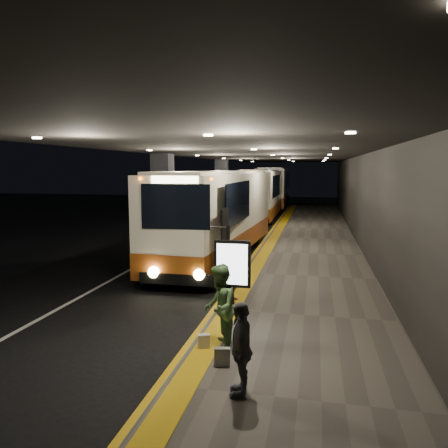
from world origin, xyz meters
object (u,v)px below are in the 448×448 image
Objects in this scene: info_sign at (232,265)px; passenger_boarding at (233,271)px; bag_plain at (204,341)px; stanchion_post at (225,291)px; coach_third at (273,189)px; bag_polka at (222,357)px; coach_second at (262,196)px; passenger_waiting_grey at (241,349)px; coach_main at (218,218)px; passenger_waiting_green at (220,307)px.

passenger_boarding is at bearing 100.42° from info_sign.
stanchion_post is at bearing 91.21° from bag_plain.
coach_third is 34.53× the size of bag_polka.
coach_second is 9.73m from coach_third.
passenger_waiting_grey is 5.29× the size of bag_plain.
coach_third is (-0.08, 9.73, 0.08)m from coach_second.
passenger_waiting_grey reaches higher than stanchion_post.
coach_second is 22.26m from stanchion_post.
stanchion_post is (1.77, -7.10, -1.03)m from coach_main.
coach_main is 7.51× the size of passenger_waiting_grey.
coach_third is at bearing 93.21° from bag_plain.
coach_second reaches higher than passenger_waiting_grey.
passenger_waiting_grey is (0.73, -1.70, -0.10)m from passenger_waiting_green.
coach_second is 24.64m from bag_plain.
coach_main is at bearing -92.07° from coach_third.
coach_third is at bearing -1.48° from passenger_boarding.
coach_second is at bearing 94.63° from stanchion_post.
coach_second reaches higher than coach_main.
passenger_waiting_green is at bearing 11.10° from bag_plain.
coach_third is 41.44× the size of bag_plain.
coach_second is 22.57m from info_sign.
bag_plain is at bearing -83.92° from passenger_waiting_green.
passenger_waiting_green is at bearing -179.28° from passenger_boarding.
passenger_boarding is 1.59× the size of stanchion_post.
passenger_waiting_grey is at bearing -76.45° from info_sign.
coach_second is at bearing 95.82° from info_sign.
coach_main is 9.75m from bag_plain.
stanchion_post is at bearing -175.96° from passenger_waiting_green.
stanchion_post reaches higher than bag_polka.
passenger_waiting_grey is 4.41× the size of bag_polka.
coach_main reaches higher than passenger_boarding.
coach_third is 32.27m from info_sign.
passenger_boarding is 3.17m from passenger_waiting_green.
coach_second is 6.78× the size of passenger_boarding.
passenger_waiting_grey is at bearing -87.56° from coach_third.
bag_polka is 3.15m from stanchion_post.
info_sign is (-0.34, 2.76, 1.10)m from bag_polka.
passenger_waiting_green is 2.04m from info_sign.
coach_main reaches higher than passenger_waiting_green.
bag_plain is (-0.54, 0.71, -0.03)m from bag_polka.
coach_main is 6.67× the size of passenger_waiting_green.
coach_third is at bearing 93.36° from stanchion_post.
info_sign is (2.04, -22.47, -0.29)m from coach_second.
coach_third reaches higher than coach_main.
bag_plain is (0.00, -3.21, -0.70)m from passenger_boarding.
coach_second is at bearing 93.29° from coach_main.
passenger_boarding reaches higher than passenger_waiting_grey.
passenger_waiting_green is 0.79m from bag_plain.
coach_main reaches higher than passenger_waiting_grey.
bag_polka is (-0.51, 0.93, -0.59)m from passenger_waiting_grey.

